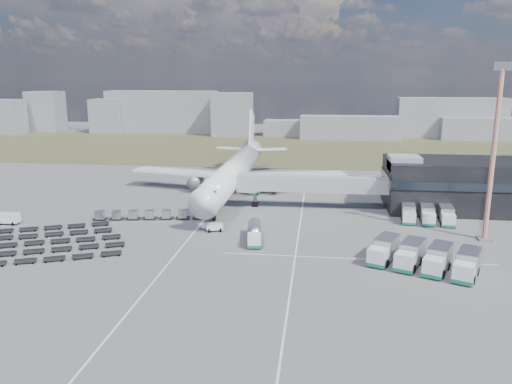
# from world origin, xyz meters

# --- Properties ---
(ground) EXTENTS (420.00, 420.00, 0.00)m
(ground) POSITION_xyz_m (0.00, 0.00, 0.00)
(ground) COLOR #565659
(ground) RESTS_ON ground
(grass_strip) EXTENTS (420.00, 90.00, 0.01)m
(grass_strip) POSITION_xyz_m (0.00, 110.00, 0.01)
(grass_strip) COLOR #454329
(grass_strip) RESTS_ON ground
(lane_markings) EXTENTS (47.12, 110.00, 0.01)m
(lane_markings) POSITION_xyz_m (9.77, 3.00, 0.01)
(lane_markings) COLOR silver
(lane_markings) RESTS_ON ground
(terminal) EXTENTS (30.40, 16.40, 11.00)m
(terminal) POSITION_xyz_m (47.77, 23.96, 5.25)
(terminal) COLOR black
(terminal) RESTS_ON ground
(jet_bridge) EXTENTS (30.30, 3.80, 7.05)m
(jet_bridge) POSITION_xyz_m (15.90, 20.42, 5.05)
(jet_bridge) COLOR #939399
(jet_bridge) RESTS_ON ground
(airliner) EXTENTS (51.59, 64.53, 17.62)m
(airliner) POSITION_xyz_m (0.00, 32.38, 5.29)
(airliner) COLOR white
(airliner) RESTS_ON ground
(skyline) EXTENTS (323.41, 27.58, 21.38)m
(skyline) POSITION_xyz_m (5.40, 151.60, 8.39)
(skyline) COLOR gray
(skyline) RESTS_ON ground
(fuel_tanker) EXTENTS (3.30, 8.97, 2.83)m
(fuel_tanker) POSITION_xyz_m (9.02, -1.85, 1.42)
(fuel_tanker) COLOR white
(fuel_tanker) RESTS_ON ground
(pushback_tug) EXTENTS (3.19, 2.40, 1.33)m
(pushback_tug) POSITION_xyz_m (1.40, 2.75, 0.66)
(pushback_tug) COLOR white
(pushback_tug) RESTS_ON ground
(utility_van) EXTENTS (3.80, 1.76, 2.06)m
(utility_van) POSITION_xyz_m (-36.77, 2.16, 1.03)
(utility_van) COLOR white
(utility_van) RESTS_ON ground
(catering_truck) EXTENTS (3.24, 5.87, 2.55)m
(catering_truck) POSITION_xyz_m (4.85, 32.80, 1.30)
(catering_truck) COLOR white
(catering_truck) RESTS_ON ground
(service_trucks_near) EXTENTS (15.98, 12.78, 3.12)m
(service_trucks_near) POSITION_xyz_m (34.02, -10.61, 1.70)
(service_trucks_near) COLOR white
(service_trucks_near) RESTS_ON ground
(service_trucks_far) EXTENTS (9.81, 7.84, 2.77)m
(service_trucks_far) POSITION_xyz_m (39.26, 13.10, 1.51)
(service_trucks_far) COLOR white
(service_trucks_far) RESTS_ON ground
(uld_row) EXTENTS (20.96, 5.06, 1.63)m
(uld_row) POSITION_xyz_m (-12.20, 8.33, 0.97)
(uld_row) COLOR black
(uld_row) RESTS_ON ground
(baggage_dollies) EXTENTS (30.84, 26.74, 0.72)m
(baggage_dollies) POSITION_xyz_m (-25.59, -8.51, 0.36)
(baggage_dollies) COLOR black
(baggage_dollies) RESTS_ON ground
(floodlight_mast) EXTENTS (2.71, 2.20, 28.47)m
(floodlight_mast) POSITION_xyz_m (46.59, 3.79, 14.27)
(floodlight_mast) COLOR #BE401E
(floodlight_mast) RESTS_ON ground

